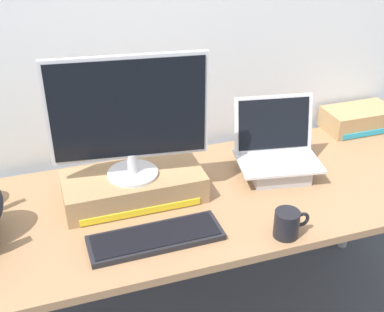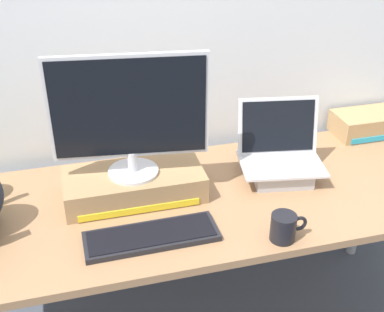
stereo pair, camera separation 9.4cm
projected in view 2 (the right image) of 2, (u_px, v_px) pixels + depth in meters
The scene contains 8 objects.
back_wall at pixel (161, 12), 1.98m from camera, with size 7.00×0.10×2.60m, color silver.
desk at pixel (192, 212), 1.90m from camera, with size 2.05×0.74×0.72m.
toner_box_yellow at pixel (134, 184), 1.86m from camera, with size 0.51×0.24×0.10m.
desktop_monitor at pixel (129, 114), 1.71m from camera, with size 0.54×0.18×0.45m.
open_laptop at pixel (280, 163), 1.97m from camera, with size 0.35×0.28×0.30m.
external_keyboard at pixel (151, 236), 1.66m from camera, with size 0.44×0.15×0.02m.
coffee_mug at pixel (284, 227), 1.64m from camera, with size 0.13×0.08×0.09m.
toner_box_cyan at pixel (369, 123), 2.31m from camera, with size 0.32×0.18×0.10m.
Camera 2 is at (-0.40, -1.49, 1.79)m, focal length 47.05 mm.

